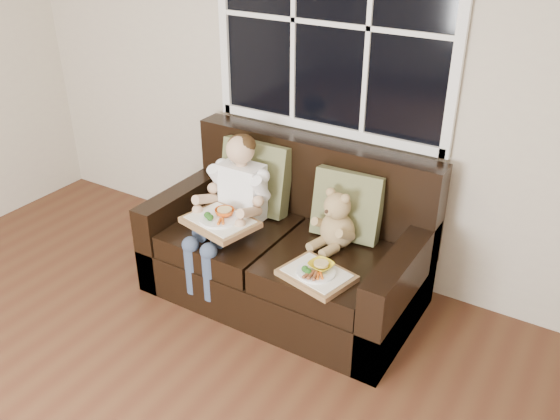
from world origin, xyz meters
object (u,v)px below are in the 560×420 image
Objects in this scene: loveseat at (289,251)px; child at (233,198)px; teddy_bear at (337,224)px; tray_left at (220,220)px; tray_right at (317,274)px.

child is (-0.34, -0.12, 0.34)m from loveseat.
loveseat is 0.43m from teddy_bear.
teddy_bear is at bearing 11.13° from child.
teddy_bear reaches higher than tray_left.
tray_right is at bearing -42.34° from loveseat.
child is 0.78m from tray_right.
loveseat is 0.50m from child.
child reaches higher than tray_right.
tray_right is at bearing -17.78° from child.
tray_left is 0.72m from tray_right.
tray_left is (0.02, -0.17, -0.08)m from child.
teddy_bear is 0.87× the size of tray_right.
child reaches higher than teddy_bear.
child is 0.67m from teddy_bear.
teddy_bear is at bearing 113.83° from tray_right.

